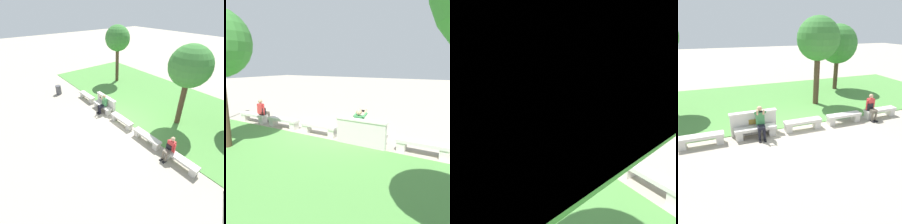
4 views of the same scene
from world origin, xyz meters
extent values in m
plane|color=#A89E8C|center=(0.00, 0.00, 0.00)|extent=(80.00, 80.00, 0.00)
cube|color=#518E42|center=(0.00, 4.38, 0.01)|extent=(22.10, 8.00, 0.03)
cube|color=beige|center=(-4.19, 0.00, 0.39)|extent=(1.71, 0.40, 0.12)
cube|color=beige|center=(-4.87, 0.00, 0.17)|extent=(0.28, 0.34, 0.33)
cube|color=beige|center=(-3.52, 0.00, 0.17)|extent=(0.28, 0.34, 0.33)
cube|color=beige|center=(-2.10, 0.00, 0.39)|extent=(1.71, 0.40, 0.12)
cube|color=beige|center=(-2.77, 0.00, 0.17)|extent=(0.28, 0.34, 0.33)
cube|color=beige|center=(-1.42, 0.00, 0.17)|extent=(0.28, 0.34, 0.33)
cube|color=beige|center=(0.00, 0.00, 0.39)|extent=(1.71, 0.40, 0.12)
cube|color=beige|center=(-0.68, 0.00, 0.17)|extent=(0.28, 0.34, 0.33)
cube|color=beige|center=(0.68, 0.00, 0.17)|extent=(0.28, 0.34, 0.33)
cube|color=beige|center=(2.10, 0.00, 0.39)|extent=(1.71, 0.40, 0.12)
cube|color=beige|center=(1.42, 0.00, 0.17)|extent=(0.28, 0.34, 0.33)
cube|color=beige|center=(2.77, 0.00, 0.17)|extent=(0.28, 0.34, 0.33)
cube|color=beige|center=(4.19, 0.00, 0.39)|extent=(1.71, 0.40, 0.12)
cube|color=beige|center=(3.52, 0.00, 0.17)|extent=(0.28, 0.34, 0.33)
cube|color=beige|center=(4.87, 0.00, 0.17)|extent=(0.28, 0.34, 0.33)
cube|color=beige|center=(-2.10, 0.34, 0.47)|extent=(1.91, 0.18, 0.95)
cube|color=silver|center=(-2.10, 0.34, 0.98)|extent=(1.97, 0.24, 0.06)
cube|color=olive|center=(-2.10, 0.24, 0.59)|extent=(0.44, 0.02, 0.22)
cube|color=black|center=(-2.02, -0.44, 0.03)|extent=(0.12, 0.25, 0.06)
cylinder|color=black|center=(-2.02, -0.37, 0.24)|extent=(0.11, 0.11, 0.42)
cube|color=black|center=(-1.82, -0.46, 0.03)|extent=(0.12, 0.25, 0.06)
cylinder|color=black|center=(-1.82, -0.39, 0.24)|extent=(0.11, 0.11, 0.42)
cube|color=black|center=(-1.90, -0.19, 0.51)|extent=(0.34, 0.45, 0.12)
cube|color=#3D894C|center=(-1.88, 0.04, 0.79)|extent=(0.36, 0.25, 0.56)
sphere|color=tan|center=(-1.88, 0.04, 1.21)|extent=(0.22, 0.22, 0.22)
cylinder|color=#3D894C|center=(-2.08, -0.04, 1.08)|extent=(0.12, 0.32, 0.21)
cylinder|color=tan|center=(-2.02, -0.19, 1.16)|extent=(0.12, 0.20, 0.27)
cylinder|color=#3D894C|center=(-1.70, -0.08, 1.08)|extent=(0.12, 0.32, 0.21)
cylinder|color=tan|center=(-1.78, -0.21, 1.16)|extent=(0.09, 0.18, 0.27)
cube|color=black|center=(-1.91, -0.26, 1.20)|extent=(0.15, 0.03, 0.08)
cube|color=black|center=(3.46, -0.42, 0.03)|extent=(0.11, 0.22, 0.06)
cylinder|color=#6B6051|center=(3.46, -0.36, 0.24)|extent=(0.10, 0.10, 0.42)
cube|color=black|center=(3.64, -0.42, 0.03)|extent=(0.11, 0.22, 0.06)
cylinder|color=#6B6051|center=(3.64, -0.36, 0.24)|extent=(0.10, 0.10, 0.42)
cube|color=#6B6051|center=(3.55, -0.18, 0.51)|extent=(0.29, 0.41, 0.12)
cube|color=#D83838|center=(3.56, 0.04, 0.77)|extent=(0.33, 0.21, 0.52)
sphere|color=tan|center=(3.56, 0.04, 1.16)|extent=(0.20, 0.20, 0.20)
cylinder|color=#D83838|center=(3.36, 0.03, 0.72)|extent=(0.08, 0.08, 0.48)
cylinder|color=#D83838|center=(3.76, 0.01, 0.72)|extent=(0.08, 0.08, 0.48)
cube|color=black|center=(3.51, 0.00, 0.63)|extent=(0.28, 0.20, 0.36)
cube|color=black|center=(3.51, -0.11, 0.56)|extent=(0.20, 0.06, 0.16)
torus|color=black|center=(3.51, 0.00, 0.83)|extent=(0.10, 0.02, 0.10)
cylinder|color=#4C3826|center=(-5.82, 4.36, 1.63)|extent=(0.30, 0.30, 3.27)
sphere|color=#387A33|center=(-5.82, 4.36, 3.92)|extent=(2.17, 2.17, 2.17)
cylinder|color=#4C3826|center=(2.04, 2.89, 1.48)|extent=(0.32, 0.32, 2.96)
sphere|color=#387A33|center=(2.04, 2.89, 3.65)|extent=(2.31, 2.31, 2.31)
cylinder|color=#4C4C51|center=(-6.52, -1.34, 0.38)|extent=(0.44, 0.44, 0.75)
camera|label=1|loc=(6.71, -5.99, 6.48)|focal=28.00mm
camera|label=2|loc=(-5.27, 7.30, 2.94)|focal=35.00mm
camera|label=3|loc=(-6.77, 4.25, 3.40)|focal=35.00mm
camera|label=4|loc=(-3.50, -8.02, 4.30)|focal=35.00mm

